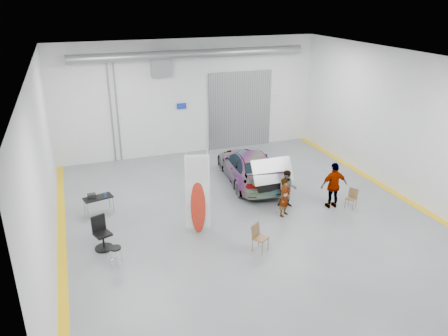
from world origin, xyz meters
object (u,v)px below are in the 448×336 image
object	(u,v)px
sedan_car	(249,166)
person_c	(334,185)
surfboard_display	(200,199)
office_chair	(103,235)
person_a	(285,197)
folding_chair_near	(260,243)
person_b	(287,189)
shop_stool	(116,258)
work_table	(96,197)
folding_chair_far	(351,202)

from	to	relation	value
sedan_car	person_c	size ratio (longest dim) A/B	2.66
surfboard_display	office_chair	world-z (taller)	surfboard_display
person_a	person_c	distance (m)	2.17
sedan_car	folding_chair_near	distance (m)	5.83
person_b	shop_stool	bearing A→B (deg)	-140.93
work_table	folding_chair_far	bearing A→B (deg)	-16.87
shop_stool	work_table	bearing A→B (deg)	93.70
surfboard_display	folding_chair_near	bearing A→B (deg)	-36.06
folding_chair_far	person_c	bearing A→B (deg)	-145.91
surfboard_display	shop_stool	world-z (taller)	surfboard_display
person_b	shop_stool	world-z (taller)	person_b
person_a	work_table	world-z (taller)	person_a
person_b	shop_stool	size ratio (longest dim) A/B	2.08
folding_chair_far	office_chair	xyz separation A→B (m)	(-9.71, 0.28, 0.26)
person_b	person_c	bearing A→B (deg)	1.17
surfboard_display	office_chair	distance (m)	3.53
work_table	surfboard_display	bearing A→B (deg)	-38.01
person_b	person_c	xyz separation A→B (m)	(1.70, -0.68, 0.18)
person_a	surfboard_display	xyz separation A→B (m)	(-3.43, -0.06, 0.50)
person_b	work_table	xyz separation A→B (m)	(-7.31, 1.96, -0.09)
office_chair	folding_chair_near	bearing A→B (deg)	-41.92
person_a	shop_stool	distance (m)	6.74
work_table	folding_chair_near	bearing A→B (deg)	-42.95
sedan_car	office_chair	world-z (taller)	sedan_car
shop_stool	work_table	distance (m)	4.01
sedan_car	person_b	size ratio (longest dim) A/B	3.28
person_b	surfboard_display	world-z (taller)	surfboard_display
person_b	surfboard_display	xyz separation A→B (m)	(-3.89, -0.72, 0.50)
person_c	folding_chair_near	bearing A→B (deg)	29.80
person_a	person_c	size ratio (longest dim) A/B	0.81
person_c	work_table	xyz separation A→B (m)	(-9.01, 2.64, -0.27)
surfboard_display	person_c	bearing A→B (deg)	15.97
folding_chair_far	shop_stool	distance (m)	9.49
person_a	shop_stool	world-z (taller)	person_a
person_a	folding_chair_near	xyz separation A→B (m)	(-1.91, -1.98, -0.48)
folding_chair_far	shop_stool	xyz separation A→B (m)	(-9.43, -1.05, 0.12)
person_b	office_chair	world-z (taller)	person_b
person_a	person_b	size ratio (longest dim) A/B	1.00
person_a	shop_stool	bearing A→B (deg)	157.71
person_b	folding_chair_near	xyz separation A→B (m)	(-2.37, -2.64, -0.49)
folding_chair_near	work_table	distance (m)	6.76
work_table	shop_stool	bearing A→B (deg)	-86.30
surfboard_display	work_table	distance (m)	4.38
person_a	surfboard_display	size ratio (longest dim) A/B	0.49
person_b	folding_chair_far	bearing A→B (deg)	0.60
folding_chair_far	person_b	bearing A→B (deg)	-144.50
office_chair	person_a	bearing A→B (deg)	-20.23
sedan_car	person_c	xyz separation A→B (m)	(2.18, -3.54, 0.22)
person_c	work_table	world-z (taller)	person_c
sedan_car	surfboard_display	xyz separation A→B (m)	(-3.42, -3.57, 0.54)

